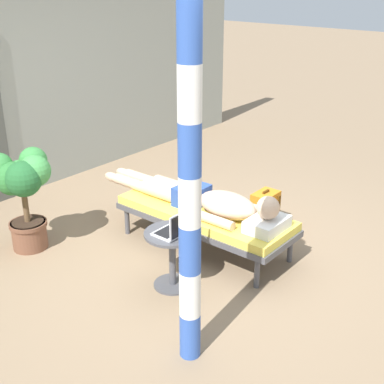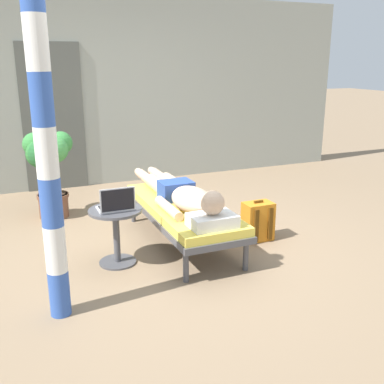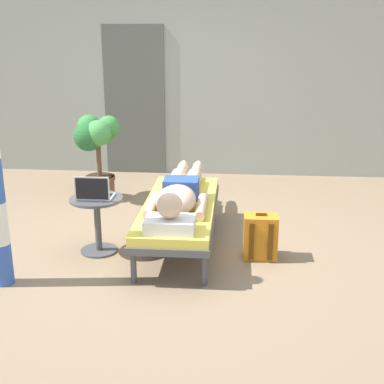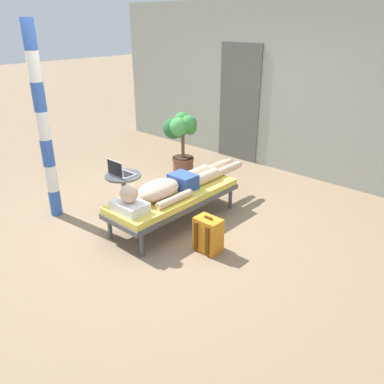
{
  "view_description": "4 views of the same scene",
  "coord_description": "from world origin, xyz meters",
  "px_view_note": "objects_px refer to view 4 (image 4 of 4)",
  "views": [
    {
      "loc": [
        -3.55,
        -2.8,
        2.59
      ],
      "look_at": [
        -0.01,
        0.1,
        0.64
      ],
      "focal_mm": 49.57,
      "sensor_mm": 36.0,
      "label": 1
    },
    {
      "loc": [
        -1.43,
        -3.93,
        1.8
      ],
      "look_at": [
        0.23,
        0.0,
        0.55
      ],
      "focal_mm": 42.16,
      "sensor_mm": 36.0,
      "label": 2
    },
    {
      "loc": [
        0.66,
        -4.49,
        1.97
      ],
      "look_at": [
        0.25,
        0.23,
        0.48
      ],
      "focal_mm": 48.5,
      "sensor_mm": 36.0,
      "label": 3
    },
    {
      "loc": [
        3.32,
        -3.09,
        2.42
      ],
      "look_at": [
        0.4,
        0.13,
        0.48
      ],
      "focal_mm": 36.58,
      "sensor_mm": 36.0,
      "label": 4
    }
  ],
  "objects_px": {
    "laptop": "(120,172)",
    "backpack": "(208,235)",
    "person_reclining": "(172,186)",
    "potted_plant": "(181,134)",
    "porch_post": "(43,126)",
    "lounge_chair": "(174,197)",
    "side_table": "(124,186)"
  },
  "relations": [
    {
      "from": "laptop",
      "to": "backpack",
      "type": "height_order",
      "value": "laptop"
    },
    {
      "from": "side_table",
      "to": "potted_plant",
      "type": "distance_m",
      "value": 1.61
    },
    {
      "from": "side_table",
      "to": "potted_plant",
      "type": "xyz_separation_m",
      "value": [
        -0.41,
        1.53,
        0.32
      ]
    },
    {
      "from": "lounge_chair",
      "to": "person_reclining",
      "type": "bearing_deg",
      "value": -90.0
    },
    {
      "from": "laptop",
      "to": "potted_plant",
      "type": "xyz_separation_m",
      "value": [
        -0.41,
        1.58,
        0.1
      ]
    },
    {
      "from": "person_reclining",
      "to": "porch_post",
      "type": "distance_m",
      "value": 1.74
    },
    {
      "from": "person_reclining",
      "to": "laptop",
      "type": "distance_m",
      "value": 0.77
    },
    {
      "from": "person_reclining",
      "to": "laptop",
      "type": "xyz_separation_m",
      "value": [
        -0.73,
        -0.24,
        0.07
      ]
    },
    {
      "from": "lounge_chair",
      "to": "potted_plant",
      "type": "bearing_deg",
      "value": 130.92
    },
    {
      "from": "side_table",
      "to": "porch_post",
      "type": "relative_size",
      "value": 0.22
    },
    {
      "from": "potted_plant",
      "to": "backpack",
      "type": "bearing_deg",
      "value": -39.06
    },
    {
      "from": "person_reclining",
      "to": "potted_plant",
      "type": "xyz_separation_m",
      "value": [
        -1.13,
        1.33,
        0.16
      ]
    },
    {
      "from": "potted_plant",
      "to": "porch_post",
      "type": "relative_size",
      "value": 0.42
    },
    {
      "from": "side_table",
      "to": "porch_post",
      "type": "height_order",
      "value": "porch_post"
    },
    {
      "from": "laptop",
      "to": "porch_post",
      "type": "xyz_separation_m",
      "value": [
        -0.6,
        -0.64,
        0.63
      ]
    },
    {
      "from": "porch_post",
      "to": "side_table",
      "type": "bearing_deg",
      "value": 49.12
    },
    {
      "from": "backpack",
      "to": "potted_plant",
      "type": "bearing_deg",
      "value": 140.94
    },
    {
      "from": "laptop",
      "to": "porch_post",
      "type": "height_order",
      "value": "porch_post"
    },
    {
      "from": "backpack",
      "to": "laptop",
      "type": "bearing_deg",
      "value": -178.19
    },
    {
      "from": "person_reclining",
      "to": "backpack",
      "type": "distance_m",
      "value": 0.84
    },
    {
      "from": "side_table",
      "to": "backpack",
      "type": "relative_size",
      "value": 1.23
    },
    {
      "from": "lounge_chair",
      "to": "side_table",
      "type": "relative_size",
      "value": 3.45
    },
    {
      "from": "person_reclining",
      "to": "potted_plant",
      "type": "bearing_deg",
      "value": 130.38
    },
    {
      "from": "lounge_chair",
      "to": "potted_plant",
      "type": "relative_size",
      "value": 1.78
    },
    {
      "from": "side_table",
      "to": "laptop",
      "type": "distance_m",
      "value": 0.23
    },
    {
      "from": "person_reclining",
      "to": "backpack",
      "type": "height_order",
      "value": "person_reclining"
    },
    {
      "from": "person_reclining",
      "to": "porch_post",
      "type": "relative_size",
      "value": 0.89
    },
    {
      "from": "side_table",
      "to": "potted_plant",
      "type": "relative_size",
      "value": 0.51
    },
    {
      "from": "laptop",
      "to": "potted_plant",
      "type": "height_order",
      "value": "potted_plant"
    },
    {
      "from": "lounge_chair",
      "to": "potted_plant",
      "type": "distance_m",
      "value": 1.76
    },
    {
      "from": "potted_plant",
      "to": "porch_post",
      "type": "xyz_separation_m",
      "value": [
        -0.19,
        -2.22,
        0.53
      ]
    },
    {
      "from": "laptop",
      "to": "backpack",
      "type": "distance_m",
      "value": 1.53
    }
  ]
}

